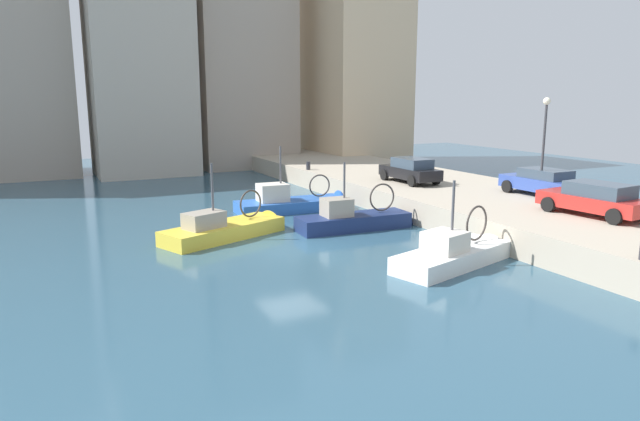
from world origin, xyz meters
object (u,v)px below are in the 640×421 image
at_px(parked_car_blue, 542,182).
at_px(parked_car_red, 595,199).
at_px(mooring_bollard_mid, 308,166).
at_px(fishing_boat_white, 458,261).
at_px(quay_streetlamp, 545,131).
at_px(fishing_boat_navy, 359,226).
at_px(fishing_boat_blue, 298,208).
at_px(parked_car_black, 410,170).
at_px(fishing_boat_yellow, 231,234).

height_order(parked_car_blue, parked_car_red, parked_car_red).
bearing_deg(parked_car_red, mooring_bollard_mid, 102.65).
xyz_separation_m(fishing_boat_white, parked_car_red, (6.89, -0.19, 1.80)).
xyz_separation_m(fishing_boat_white, quay_streetlamp, (8.31, 3.99, 4.34)).
distance_m(fishing_boat_white, fishing_boat_navy, 6.57).
bearing_deg(quay_streetlamp, fishing_boat_navy, 163.66).
distance_m(fishing_boat_blue, quay_streetlamp, 13.02).
relative_size(fishing_boat_blue, parked_car_black, 1.67).
relative_size(fishing_boat_white, parked_car_black, 1.54).
relative_size(fishing_boat_navy, parked_car_black, 1.52).
bearing_deg(fishing_boat_navy, fishing_boat_white, -86.25).
height_order(fishing_boat_navy, parked_car_red, fishing_boat_navy).
relative_size(fishing_boat_yellow, parked_car_black, 1.62).
relative_size(parked_car_black, quay_streetlamp, 0.84).
bearing_deg(quay_streetlamp, parked_car_red, -108.72).
xyz_separation_m(parked_car_blue, mooring_bollard_mid, (-6.18, 14.32, -0.43)).
relative_size(fishing_boat_navy, fishing_boat_blue, 0.91).
bearing_deg(quay_streetlamp, parked_car_blue, 35.50).
distance_m(parked_car_black, quay_streetlamp, 7.89).
xyz_separation_m(fishing_boat_yellow, fishing_boat_blue, (5.11, 4.05, 0.02)).
height_order(fishing_boat_white, parked_car_black, fishing_boat_white).
xyz_separation_m(fishing_boat_navy, parked_car_black, (5.90, 4.35, 1.80)).
height_order(fishing_boat_white, mooring_bollard_mid, fishing_boat_white).
bearing_deg(fishing_boat_yellow, quay_streetlamp, -14.38).
distance_m(parked_car_black, parked_car_red, 11.18).
bearing_deg(fishing_boat_yellow, parked_car_black, 15.07).
bearing_deg(fishing_boat_navy, parked_car_blue, -13.27).
bearing_deg(mooring_bollard_mid, parked_car_black, -70.12).
distance_m(parked_car_red, quay_streetlamp, 5.09).
xyz_separation_m(fishing_boat_blue, parked_car_black, (6.66, -0.89, 1.80)).
bearing_deg(mooring_bollard_mid, parked_car_red, -77.35).
relative_size(fishing_boat_navy, quay_streetlamp, 1.29).
bearing_deg(parked_car_red, parked_car_blue, 66.90).
bearing_deg(mooring_bollard_mid, parked_car_blue, -66.67).
xyz_separation_m(fishing_boat_navy, parked_car_red, (7.32, -6.74, 1.80)).
bearing_deg(fishing_boat_yellow, mooring_bollard_mid, 50.76).
bearing_deg(parked_car_black, parked_car_red, -82.71).
relative_size(fishing_boat_navy, mooring_bollard_mid, 11.30).
bearing_deg(parked_car_blue, fishing_boat_white, -153.69).
xyz_separation_m(parked_car_blue, quay_streetlamp, (-0.53, -0.38, 2.55)).
bearing_deg(mooring_bollard_mid, fishing_boat_white, -98.09).
height_order(fishing_boat_yellow, quay_streetlamp, quay_streetlamp).
bearing_deg(quay_streetlamp, fishing_boat_blue, 140.60).
bearing_deg(parked_car_blue, quay_streetlamp, -144.50).
height_order(parked_car_red, quay_streetlamp, quay_streetlamp).
xyz_separation_m(parked_car_red, mooring_bollard_mid, (-4.23, 18.87, -0.44)).
relative_size(fishing_boat_yellow, fishing_boat_blue, 0.97).
xyz_separation_m(fishing_boat_white, mooring_bollard_mid, (2.66, 18.69, 1.36)).
height_order(fishing_boat_yellow, fishing_boat_blue, fishing_boat_blue).
relative_size(parked_car_blue, parked_car_red, 0.92).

